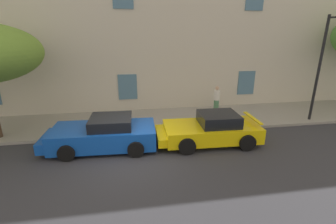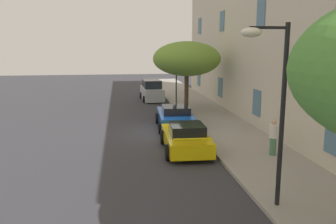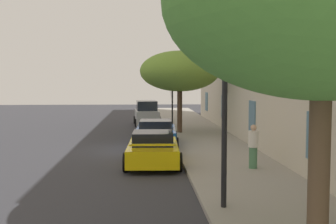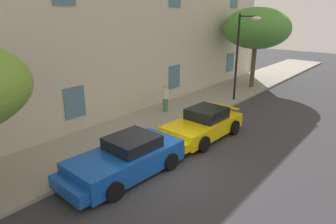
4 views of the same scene
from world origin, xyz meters
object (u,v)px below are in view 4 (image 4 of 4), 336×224
sportscar_red_lead (123,161)px  tree_near_kerb (257,28)px  sportscar_yellow_flank (201,126)px  street_lamp (244,42)px  pedestrian_admiring (165,98)px

sportscar_red_lead → tree_near_kerb: bearing=7.8°
sportscar_yellow_flank → tree_near_kerb: (10.53, 2.33, 3.87)m
street_lamp → pedestrian_admiring: 6.04m
sportscar_red_lead → pedestrian_admiring: size_ratio=2.96×
sportscar_red_lead → sportscar_yellow_flank: 4.68m
tree_near_kerb → sportscar_yellow_flank: bearing=-167.5°
sportscar_red_lead → tree_near_kerb: (15.21, 2.08, 3.87)m
tree_near_kerb → street_lamp: (-4.15, -1.12, -0.58)m
sportscar_yellow_flank → pedestrian_admiring: bearing=65.0°
sportscar_red_lead → pedestrian_admiring: (6.36, 3.35, 0.35)m
sportscar_red_lead → tree_near_kerb: 15.83m
street_lamp → tree_near_kerb: bearing=15.1°
street_lamp → sportscar_yellow_flank: bearing=-169.3°
pedestrian_admiring → tree_near_kerb: bearing=-8.2°
sportscar_yellow_flank → sportscar_red_lead: bearing=177.0°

